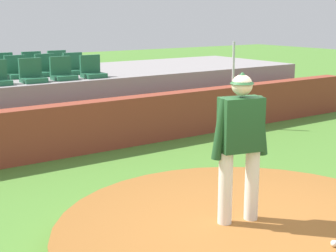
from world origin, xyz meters
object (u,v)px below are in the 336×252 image
Objects in this scene: stadium_chair_1 at (32,75)px; stadium_chair_10 at (33,66)px; pitcher at (240,137)px; baseball at (334,243)px; stadium_chair_6 at (47,69)px; stadium_chair_11 at (59,64)px; stadium_chair_7 at (75,67)px; stadium_chair_2 at (63,72)px; stadium_chair_9 at (4,67)px; stadium_chair_5 at (17,71)px; stadium_chair_3 at (92,70)px.

stadium_chair_10 is at bearing -110.66° from stadium_chair_1.
baseball is at bearing -56.55° from pitcher.
pitcher is at bearing 86.81° from stadium_chair_6.
stadium_chair_10 is 1.00× the size of stadium_chair_11.
stadium_chair_11 is at bearing -88.70° from stadium_chair_7.
stadium_chair_1 is at bearing 2.57° from stadium_chair_2.
pitcher reaches higher than stadium_chair_10.
stadium_chair_5 is at bearing 90.24° from stadium_chair_9.
baseball is (0.38, -1.11, -1.02)m from pitcher.
stadium_chair_1 and stadium_chair_7 have the same top height.
stadium_chair_10 is at bearing -89.48° from stadium_chair_2.
stadium_chair_1 and stadium_chair_10 have the same top height.
baseball is at bearing 89.96° from stadium_chair_6.
stadium_chair_5 and stadium_chair_11 have the same top height.
stadium_chair_7 and stadium_chair_10 have the same top height.
pitcher is 7.07m from stadium_chair_7.
stadium_chair_11 is at bearing 96.79° from pitcher.
stadium_chair_2 and stadium_chair_9 have the same top height.
stadium_chair_2 and stadium_chair_7 have the same top height.
stadium_chair_2 and stadium_chair_10 have the same top height.
stadium_chair_2 is at bearing 90.52° from stadium_chair_10.
stadium_chair_5 is 1.00× the size of stadium_chair_6.
pitcher reaches higher than baseball.
stadium_chair_3 and stadium_chair_7 have the same top height.
stadium_chair_7 is at bearing 91.30° from stadium_chair_11.
stadium_chair_6 is (-0.00, 0.91, 0.00)m from stadium_chair_2.
stadium_chair_7 is (1.38, 0.90, 0.00)m from stadium_chair_1.
stadium_chair_9 reaches higher than baseball.
stadium_chair_9 is 1.00× the size of stadium_chair_11.
stadium_chair_7 reaches higher than baseball.
stadium_chair_1 reaches higher than baseball.
stadium_chair_3 is 1.00× the size of stadium_chair_10.
stadium_chair_5 is at bearing 2.02° from stadium_chair_6.
stadium_chair_11 is (0.68, 0.01, 0.00)m from stadium_chair_10.
pitcher is 24.60× the size of baseball.
baseball is 0.15× the size of stadium_chair_2.
baseball is 9.12m from stadium_chair_9.
stadium_chair_1 is 1.65m from stadium_chair_7.
stadium_chair_5 is at bearing -50.94° from stadium_chair_2.
stadium_chair_2 is 1.00× the size of stadium_chair_11.
stadium_chair_3 and stadium_chair_9 have the same top height.
stadium_chair_5 and stadium_chair_7 have the same top height.
stadium_chair_6 is 1.10m from stadium_chair_11.
stadium_chair_11 is at bearing -178.76° from stadium_chair_10.
stadium_chair_3 is (1.41, 0.02, 0.00)m from stadium_chair_1.
stadium_chair_7 is at bearing 127.62° from stadium_chair_10.
stadium_chair_1 and stadium_chair_6 have the same top height.
stadium_chair_6 is 1.14m from stadium_chair_9.
stadium_chair_6 is at bearing -52.46° from stadium_chair_3.
baseball is 0.15× the size of stadium_chair_5.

